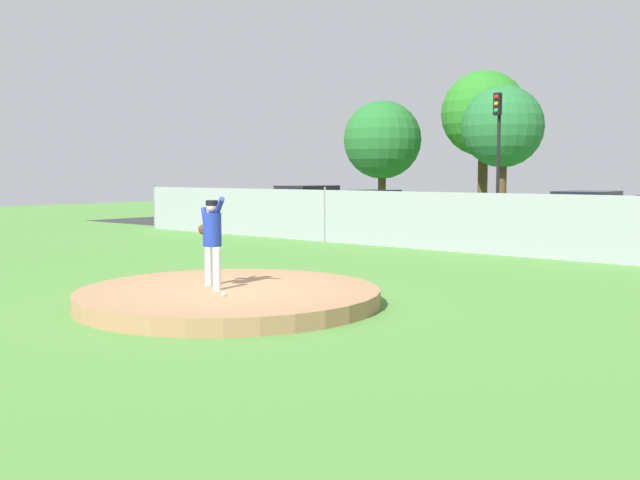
{
  "coord_description": "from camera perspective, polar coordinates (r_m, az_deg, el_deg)",
  "views": [
    {
      "loc": [
        9.12,
        -8.49,
        2.25
      ],
      "look_at": [
        -0.12,
        2.6,
        0.93
      ],
      "focal_mm": 40.56,
      "sensor_mm": 36.0,
      "label": 1
    }
  ],
  "objects": [
    {
      "name": "parked_car_burgundy",
      "position": [
        28.76,
        3.88,
        2.27
      ],
      "size": [
        1.85,
        4.22,
        1.62
      ],
      "color": "maroon",
      "rests_on": "ground_plane"
    },
    {
      "name": "pitcher_youth",
      "position": [
        12.62,
        -8.53,
        0.45
      ],
      "size": [
        0.81,
        0.38,
        1.59
      ],
      "color": "silver",
      "rests_on": "pitchers_mound"
    },
    {
      "name": "tree_broad_left",
      "position": [
        36.31,
        4.93,
        7.86
      ],
      "size": [
        3.86,
        3.86,
        5.88
      ],
      "color": "#4C331E",
      "rests_on": "ground_plane"
    },
    {
      "name": "asphalt_strip",
      "position": [
        24.83,
        18.09,
        -0.22
      ],
      "size": [
        44.0,
        7.0,
        0.01
      ],
      "primitive_type": "cube",
      "color": "#2B2B2D",
      "rests_on": "ground_plane"
    },
    {
      "name": "traffic_light_near",
      "position": [
        30.7,
        13.85,
        7.85
      ],
      "size": [
        0.28,
        0.46,
        5.53
      ],
      "color": "black",
      "rests_on": "ground_plane"
    },
    {
      "name": "traffic_cone_orange",
      "position": [
        22.87,
        11.23,
        0.14
      ],
      "size": [
        0.4,
        0.4,
        0.55
      ],
      "color": "orange",
      "rests_on": "asphalt_strip"
    },
    {
      "name": "baseball",
      "position": [
        11.83,
        -7.61,
        -4.24
      ],
      "size": [
        0.07,
        0.07,
        0.07
      ],
      "primitive_type": "sphere",
      "color": "white",
      "rests_on": "pitchers_mound"
    },
    {
      "name": "tree_bushy_near",
      "position": [
        37.4,
        12.81,
        9.64
      ],
      "size": [
        4.24,
        4.24,
        7.37
      ],
      "color": "#4C331E",
      "rests_on": "ground_plane"
    },
    {
      "name": "pitchers_mound",
      "position": [
        12.63,
        -7.16,
        -4.43
      ],
      "size": [
        5.23,
        5.23,
        0.28
      ],
      "primitive_type": "cylinder",
      "color": "#99704C",
      "rests_on": "ground_plane"
    },
    {
      "name": "parked_car_champagne",
      "position": [
        30.6,
        -1.01,
        2.58
      ],
      "size": [
        1.85,
        4.44,
        1.77
      ],
      "color": "tan",
      "rests_on": "ground_plane"
    },
    {
      "name": "chainlink_fence",
      "position": [
        20.66,
        13.52,
        1.24
      ],
      "size": [
        30.42,
        0.07,
        1.83
      ],
      "color": "gray",
      "rests_on": "ground_plane"
    },
    {
      "name": "tree_leaning_west",
      "position": [
        35.11,
        14.22,
        8.62
      ],
      "size": [
        3.81,
        3.81,
        6.36
      ],
      "color": "#4C331E",
      "rests_on": "ground_plane"
    },
    {
      "name": "parked_car_teal",
      "position": [
        24.77,
        20.28,
        1.58
      ],
      "size": [
        2.03,
        4.28,
        1.71
      ],
      "color": "#146066",
      "rests_on": "ground_plane"
    },
    {
      "name": "ground_plane",
      "position": [
        17.26,
        7.56,
        -2.31
      ],
      "size": [
        80.0,
        80.0,
        0.0
      ],
      "primitive_type": "plane",
      "color": "#4C8438"
    }
  ]
}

